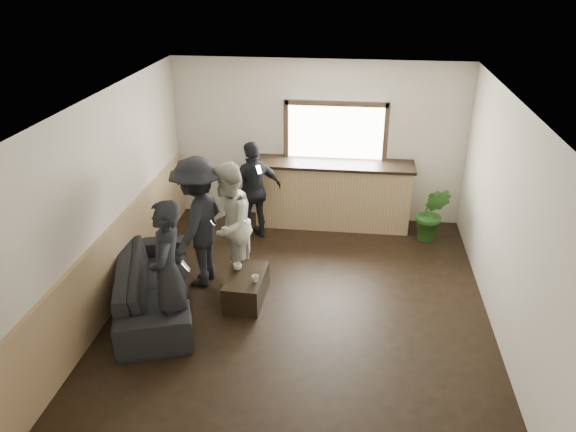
# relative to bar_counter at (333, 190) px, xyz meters

# --- Properties ---
(ground) EXTENTS (5.00, 6.00, 0.01)m
(ground) POSITION_rel_bar_counter_xyz_m (-0.30, -2.70, -0.64)
(ground) COLOR black
(room_shell) EXTENTS (5.01, 6.01, 2.80)m
(room_shell) POSITION_rel_bar_counter_xyz_m (-1.04, -2.70, 0.83)
(room_shell) COLOR silver
(room_shell) RESTS_ON ground
(bar_counter) EXTENTS (2.70, 0.68, 2.13)m
(bar_counter) POSITION_rel_bar_counter_xyz_m (0.00, 0.00, 0.00)
(bar_counter) COLOR tan
(bar_counter) RESTS_ON ground
(sofa) EXTENTS (1.61, 2.50, 0.68)m
(sofa) POSITION_rel_bar_counter_xyz_m (-2.22, -2.86, -0.30)
(sofa) COLOR black
(sofa) RESTS_ON ground
(coffee_table) EXTENTS (0.51, 0.88, 0.38)m
(coffee_table) POSITION_rel_bar_counter_xyz_m (-1.03, -2.55, -0.45)
(coffee_table) COLOR black
(coffee_table) RESTS_ON ground
(cup_a) EXTENTS (0.15, 0.15, 0.09)m
(cup_a) POSITION_rel_bar_counter_xyz_m (-1.18, -2.42, -0.21)
(cup_a) COLOR silver
(cup_a) RESTS_ON coffee_table
(cup_b) EXTENTS (0.12, 0.12, 0.09)m
(cup_b) POSITION_rel_bar_counter_xyz_m (-0.88, -2.70, -0.21)
(cup_b) COLOR silver
(cup_b) RESTS_ON coffee_table
(potted_plant) EXTENTS (0.62, 0.55, 0.97)m
(potted_plant) POSITION_rel_bar_counter_xyz_m (1.65, -0.42, -0.16)
(potted_plant) COLOR #2D6623
(potted_plant) RESTS_ON ground
(person_a) EXTENTS (0.53, 0.72, 1.84)m
(person_a) POSITION_rel_bar_counter_xyz_m (-1.77, -3.49, 0.28)
(person_a) COLOR black
(person_a) RESTS_ON ground
(person_b) EXTENTS (0.69, 0.88, 1.78)m
(person_b) POSITION_rel_bar_counter_xyz_m (-1.36, -2.06, 0.25)
(person_b) COLOR beige
(person_b) RESTS_ON ground
(person_c) EXTENTS (0.91, 1.33, 1.89)m
(person_c) POSITION_rel_bar_counter_xyz_m (-1.77, -2.16, 0.30)
(person_c) COLOR black
(person_c) RESTS_ON ground
(person_d) EXTENTS (1.03, 0.90, 1.66)m
(person_d) POSITION_rel_bar_counter_xyz_m (-1.26, -0.67, 0.19)
(person_d) COLOR black
(person_d) RESTS_ON ground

